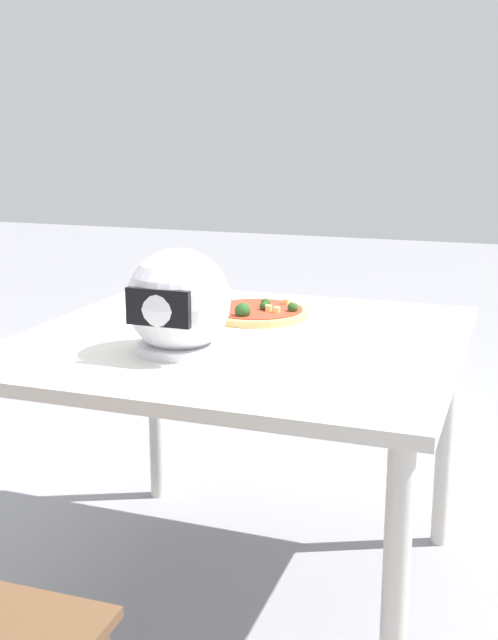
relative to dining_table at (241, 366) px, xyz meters
name	(u,v)px	position (x,y,z in m)	size (l,w,h in m)	color
ground_plane	(242,593)	(0.00, 0.00, -0.63)	(14.00, 14.00, 0.00)	gray
dining_table	(241,366)	(0.00, 0.00, 0.00)	(1.04, 1.01, 0.70)	beige
pizza_plate	(256,318)	(0.02, -0.16, 0.08)	(0.33, 0.33, 0.01)	white
pizza	(256,312)	(0.01, -0.15, 0.10)	(0.28, 0.28, 0.05)	tan
motorcycle_helmet	(178,303)	(0.08, 0.18, 0.19)	(0.23, 0.23, 0.23)	silver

